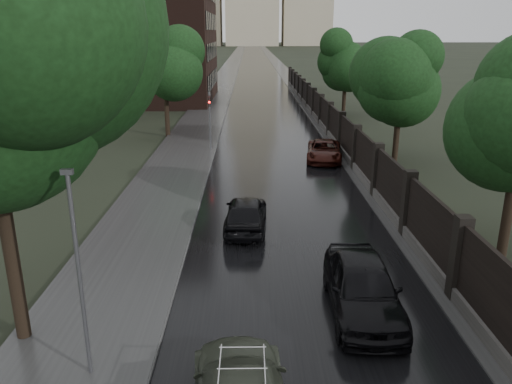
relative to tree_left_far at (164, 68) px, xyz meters
name	(u,v)px	position (x,y,z in m)	size (l,w,h in m)	color
road	(254,53)	(8.00, 160.00, -5.23)	(8.00, 420.00, 0.02)	black
sidewalk_left	(238,53)	(2.00, 160.00, -5.16)	(4.00, 420.00, 0.16)	#2D2D2D
verge_right	(268,53)	(13.50, 160.00, -5.20)	(3.00, 420.00, 0.08)	#2D2D2D
fence_right	(326,119)	(12.60, 2.01, -4.23)	(0.45, 75.72, 2.70)	#383533
tree_left_far	(164,68)	(0.00, 0.00, 0.00)	(4.25, 4.25, 7.39)	black
tree_right_b	(401,81)	(15.50, -8.00, -0.29)	(4.08, 4.08, 7.01)	black
tree_right_c	(346,63)	(15.50, 10.00, -0.29)	(4.08, 4.08, 7.01)	black
lamp_post	(79,276)	(2.60, -28.50, -2.57)	(0.25, 0.12, 5.11)	#59595E
traffic_light	(210,116)	(3.70, -5.01, -2.84)	(0.16, 0.32, 4.00)	#59595E
brick_building	(105,11)	(-10.00, 22.00, 4.76)	(24.00, 18.00, 20.00)	black
hatchback_left	(246,213)	(6.20, -19.22, -4.53)	(1.67, 4.15, 1.42)	black
car_right_near	(363,287)	(9.60, -25.70, -4.42)	(1.93, 4.81, 1.64)	black
car_right_far	(324,151)	(11.07, -7.75, -4.61)	(2.10, 4.56, 1.27)	black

